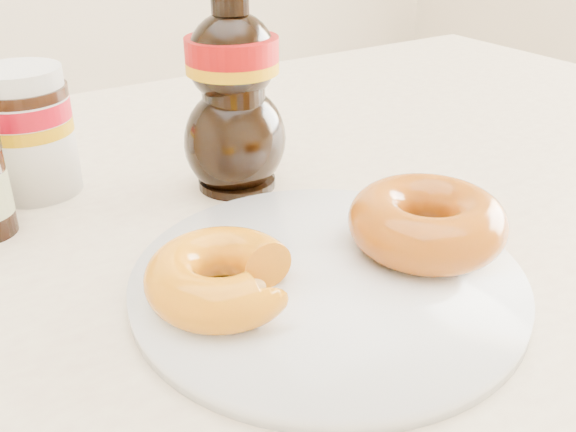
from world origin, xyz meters
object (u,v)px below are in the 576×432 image
dining_table (244,314)px  donut_whole (427,221)px  donut_bitten (222,277)px  nutella_jar (26,127)px  plate (327,280)px  syrup_bottle (233,88)px

dining_table → donut_whole: donut_whole is taller
donut_bitten → nutella_jar: bearing=105.6°
donut_bitten → donut_whole: bearing=-2.9°
donut_whole → dining_table: bearing=128.0°
plate → donut_bitten: donut_bitten is taller
plate → donut_whole: size_ratio=2.36×
plate → donut_bitten: bearing=171.9°
donut_whole → syrup_bottle: 0.21m
syrup_bottle → dining_table: bearing=-116.8°
plate → nutella_jar: 0.31m
donut_bitten → nutella_jar: size_ratio=0.86×
dining_table → nutella_jar: (-0.12, 0.17, 0.14)m
dining_table → syrup_bottle: size_ratio=7.60×
dining_table → plate: size_ratio=5.21×
plate → syrup_bottle: (0.03, 0.18, 0.08)m
donut_bitten → nutella_jar: (-0.05, 0.26, 0.03)m
donut_bitten → syrup_bottle: (0.11, 0.17, 0.06)m
donut_whole → syrup_bottle: bearing=104.7°
donut_bitten → syrup_bottle: size_ratio=0.53×
donut_whole → syrup_bottle: syrup_bottle is taller
plate → syrup_bottle: 0.21m
donut_whole → nutella_jar: size_ratio=1.01×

